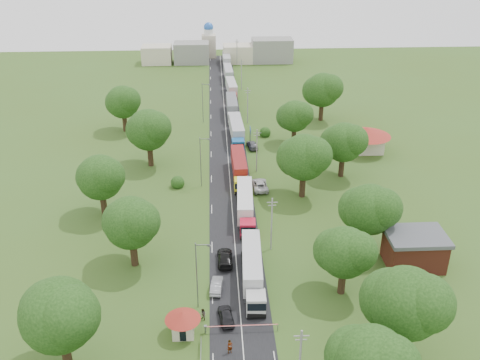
{
  "coord_description": "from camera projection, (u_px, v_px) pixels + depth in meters",
  "views": [
    {
      "loc": [
        -2.86,
        -75.88,
        46.5
      ],
      "look_at": [
        1.67,
        11.27,
        3.0
      ],
      "focal_mm": 40.0,
      "sensor_mm": 36.0,
      "label": 1
    }
  ],
  "objects": [
    {
      "name": "lamp_1",
      "position": [
        201.0,
        160.0,
        99.38
      ],
      "size": [
        2.03,
        0.22,
        10.0
      ],
      "color": "slate",
      "rests_on": "ground"
    },
    {
      "name": "info_sign",
      "position": [
        250.0,
        132.0,
        118.88
      ],
      "size": [
        0.12,
        3.1,
        4.1
      ],
      "color": "slate",
      "rests_on": "ground"
    },
    {
      "name": "pole_1",
      "position": [
        272.0,
        223.0,
        80.6
      ],
      "size": [
        1.6,
        0.24,
        9.0
      ],
      "color": "gray",
      "rests_on": "ground"
    },
    {
      "name": "tree_4",
      "position": [
        304.0,
        157.0,
        94.88
      ],
      "size": [
        9.6,
        9.6,
        12.05
      ],
      "color": "#382616",
      "rests_on": "ground"
    },
    {
      "name": "tree_11",
      "position": [
        100.0,
        177.0,
        89.06
      ],
      "size": [
        8.8,
        8.8,
        11.07
      ],
      "color": "#382616",
      "rests_on": "ground"
    },
    {
      "name": "truck_7",
      "position": [
        227.0,
        61.0,
        180.47
      ],
      "size": [
        2.5,
        14.28,
        3.96
      ],
      "color": "#A2A2A2",
      "rests_on": "ground"
    },
    {
      "name": "tree_10",
      "position": [
        131.0,
        222.0,
        75.98
      ],
      "size": [
        8.8,
        8.8,
        11.07
      ],
      "color": "#382616",
      "rests_on": "ground"
    },
    {
      "name": "lamp_0",
      "position": [
        198.0,
        273.0,
        68.09
      ],
      "size": [
        2.03,
        0.22,
        10.0
      ],
      "color": "slate",
      "rests_on": "ground"
    },
    {
      "name": "car_lane_front",
      "position": [
        226.0,
        316.0,
        67.89
      ],
      "size": [
        2.28,
        4.54,
        1.48
      ],
      "primitive_type": "imported",
      "rotation": [
        0.0,
        0.0,
        3.27
      ],
      "color": "black",
      "rests_on": "ground"
    },
    {
      "name": "truck_5",
      "position": [
        232.0,
        89.0,
        151.51
      ],
      "size": [
        3.1,
        14.19,
        3.92
      ],
      "color": "red",
      "rests_on": "ground"
    },
    {
      "name": "lamp_2",
      "position": [
        203.0,
        101.0,
        130.66
      ],
      "size": [
        2.03,
        0.22,
        10.0
      ],
      "color": "slate",
      "rests_on": "ground"
    },
    {
      "name": "guard_booth",
      "position": [
        183.0,
        320.0,
        65.05
      ],
      "size": [
        4.4,
        4.4,
        3.45
      ],
      "color": "beige",
      "rests_on": "ground"
    },
    {
      "name": "road",
      "position": [
        229.0,
        174.0,
        106.57
      ],
      "size": [
        8.0,
        200.0,
        0.04
      ],
      "primitive_type": "cube",
      "color": "black",
      "rests_on": "ground"
    },
    {
      "name": "boom_barrier",
      "position": [
        231.0,
        327.0,
        65.89
      ],
      "size": [
        9.22,
        0.35,
        1.18
      ],
      "color": "slate",
      "rests_on": "ground"
    },
    {
      "name": "pole_4",
      "position": [
        241.0,
        74.0,
        155.68
      ],
      "size": [
        1.6,
        0.24,
        9.0
      ],
      "color": "gray",
      "rests_on": "ground"
    },
    {
      "name": "car_lane_rear",
      "position": [
        225.0,
        258.0,
        79.24
      ],
      "size": [
        2.27,
        5.57,
        1.62
      ],
      "primitive_type": "imported",
      "rotation": [
        0.0,
        0.0,
        3.14
      ],
      "color": "black",
      "rests_on": "ground"
    },
    {
      "name": "distant_town",
      "position": [
        222.0,
        52.0,
        185.48
      ],
      "size": [
        52.0,
        8.0,
        8.0
      ],
      "color": "gray",
      "rests_on": "ground"
    },
    {
      "name": "tree_2",
      "position": [
        345.0,
        252.0,
        70.44
      ],
      "size": [
        8.0,
        8.0,
        10.1
      ],
      "color": "#382616",
      "rests_on": "ground"
    },
    {
      "name": "pole_2",
      "position": [
        257.0,
        150.0,
        105.63
      ],
      "size": [
        1.6,
        0.24,
        9.0
      ],
      "color": "gray",
      "rests_on": "ground"
    },
    {
      "name": "tree_6",
      "position": [
        295.0,
        116.0,
        117.86
      ],
      "size": [
        8.0,
        8.0,
        10.1
      ],
      "color": "#382616",
      "rests_on": "ground"
    },
    {
      "name": "tree_12",
      "position": [
        148.0,
        129.0,
        106.94
      ],
      "size": [
        9.6,
        9.6,
        12.05
      ],
      "color": "#382616",
      "rests_on": "ground"
    },
    {
      "name": "house_brick",
      "position": [
        414.0,
        249.0,
        77.99
      ],
      "size": [
        8.6,
        6.6,
        5.2
      ],
      "color": "maroon",
      "rests_on": "ground"
    },
    {
      "name": "pole_3",
      "position": [
        248.0,
        105.0,
        130.65
      ],
      "size": [
        1.6,
        0.24,
        9.0
      ],
      "color": "gray",
      "rests_on": "ground"
    },
    {
      "name": "truck_0",
      "position": [
        252.0,
        269.0,
        74.31
      ],
      "size": [
        3.12,
        15.27,
        4.22
      ],
      "color": "beige",
      "rests_on": "ground"
    },
    {
      "name": "truck_4",
      "position": [
        232.0,
        107.0,
        136.56
      ],
      "size": [
        2.63,
        15.14,
        4.2
      ],
      "color": "silver",
      "rests_on": "ground"
    },
    {
      "name": "tree_1",
      "position": [
        406.0,
        302.0,
        59.36
      ],
      "size": [
        9.6,
        9.6,
        12.05
      ],
      "color": "#382616",
      "rests_on": "ground"
    },
    {
      "name": "truck_1",
      "position": [
        245.0,
        205.0,
        90.65
      ],
      "size": [
        3.15,
        15.13,
        4.18
      ],
      "color": "red",
      "rests_on": "ground"
    },
    {
      "name": "truck_3",
      "position": [
        237.0,
        131.0,
        121.27
      ],
      "size": [
        3.2,
        15.78,
        4.37
      ],
      "color": "#1A5A9D",
      "rests_on": "ground"
    },
    {
      "name": "car_lane_mid",
      "position": [
        217.0,
        285.0,
        73.49
      ],
      "size": [
        1.96,
        4.41,
        1.41
      ],
      "primitive_type": "imported",
      "rotation": [
        0.0,
        0.0,
        3.03
      ],
      "color": "gray",
      "rests_on": "ground"
    },
    {
      "name": "truck_6",
      "position": [
        228.0,
        74.0,
        165.5
      ],
      "size": [
        2.79,
        13.91,
        3.85
      ],
      "color": "#27692B",
      "rests_on": "ground"
    },
    {
      "name": "pedestrian_booth",
      "position": [
        203.0,
        315.0,
        67.89
      ],
      "size": [
        1.02,
        1.04,
        1.7
      ],
      "primitive_type": "imported",
      "rotation": [
        0.0,
        0.0,
        -0.89
      ],
      "color": "gray",
      "rests_on": "ground"
    },
    {
      "name": "car_verge_near",
      "position": [
        260.0,
        185.0,
        100.51
      ],
      "size": [
        2.99,
        6.09,
        1.67
      ],
      "primitive_type": "imported",
      "rotation": [
        0.0,
        0.0,
        3.18
      ],
      "color": "#BDBDBD",
      "rests_on": "ground"
    },
    {
      "name": "church",
      "position": [
        209.0,
        42.0,
        191.57
      ],
      "size": [
        5.0,
        5.0,
        12.3
      ],
      "color": "beige",
      "rests_on": "ground"
    },
    {
      "name": "tree_13",
      "position": [
        123.0,
        102.0,
        124.72
      ],
      "size": [
        8.8,
        8.8,
        11.07
      ],
      "color": "#382616",
      "rests_on": "ground"
    },
    {
      "name": "truck_2",
      "position": [
        239.0,
        168.0,
        104.22
      ],
      "size": [
        2.73,
        14.85,
        4.12
      ],
      "color": "yellow",
      "rests_on": "ground"
    },
    {
      "name": "car_verge_far",
      "position": [
        252.0,
        145.0,
        118.01
      ],
      "size": [
        2.64,
        5.07,
        1.65
      ],
      "primitive_type": "imported",
      "rotation": [
        0.0,
        0.0,
        3.29
      ],
      "color": "#505157",
      "rests_on": "ground"
    },
    {
      "name": "house_cream",
      "position": [
        366.0,
        136.0,
        115.27
      ],
      "size": [
        10.08,
        10.08,
        5.8
      ],
      "color": "beige",
      "rests_on": "ground"
    },
    {
      "name": "tree_7",
      "position": [
        322.0,
        90.0,
        131.15
      ],
      "size": [
        9.6,
        9.6,
        12.05
      ],
      "color": "#382616",
      "rests_on": "ground"
    },
    {
      "name": "ground",
      "position": [
        234.0,
        227.0,
        88.69
      ],
      "size": [
        260.0,
        260.0,
        0.0
      ],
      "primitive_type": "plane",
      "color": "#39541C",
      "rests_on": "ground"
    },
    {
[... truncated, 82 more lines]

